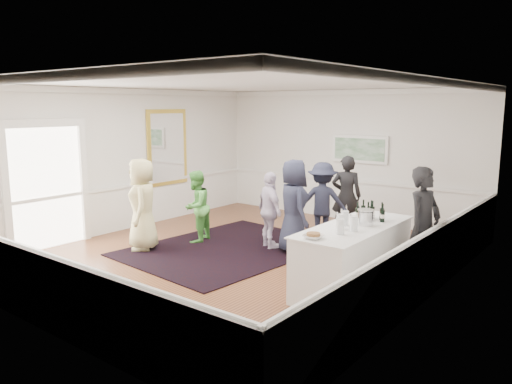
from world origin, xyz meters
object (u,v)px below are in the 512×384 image
Objects in this scene: guest_navy at (293,206)px; guest_green at (196,207)px; guest_lilac at (270,210)px; nut_bowl at (313,236)px; bartender at (423,227)px; guest_tan at (142,204)px; ice_bucket at (366,218)px; guest_dark_b at (346,196)px; serving_table at (354,257)px; guest_dark_a at (322,202)px.

guest_green is at bearing 52.06° from guest_navy.
guest_lilac reaches higher than nut_bowl.
bartender is 5.24m from guest_tan.
guest_dark_b is at bearing 122.95° from ice_bucket.
guest_lilac is 0.55m from guest_navy.
guest_dark_b reaches higher than guest_lilac.
guest_tan is 4.17m from nut_bowl.
ice_bucket is at bearing 97.40° from guest_dark_b.
serving_table is 1.20m from bartender.
guest_dark_b reaches higher than guest_green.
guest_green is at bearing 21.36° from guest_dark_b.
guest_navy reaches higher than serving_table.
serving_table is at bearing -173.91° from guest_lilac.
guest_lilac is at bearing 94.86° from guest_green.
guest_green is 3.99m from nut_bowl.
bartender reaches higher than ice_bucket.
guest_tan is 1.03× the size of guest_dark_b.
guest_tan reaches higher than nut_bowl.
guest_lilac is at bearing 156.95° from serving_table.
bartender is 1.14× the size of guest_dark_a.
guest_dark_b is 6.78× the size of ice_bucket.
bartender is at bearing 125.30° from guest_dark_a.
serving_table is 1.15m from nut_bowl.
bartender reaches higher than nut_bowl.
nut_bowl is (1.70, -2.06, 0.13)m from guest_navy.
guest_navy is at bearing 57.82° from guest_dark_b.
bartender is 3.13m from guest_dark_b.
guest_tan is at bearing 20.50° from guest_dark_a.
bartender is 7.27× the size of ice_bucket.
guest_lilac is 1.24m from guest_dark_a.
guest_green is (-4.62, -0.36, -0.20)m from bartender.
guest_dark_a is at bearing 90.47° from guest_tan.
guest_dark_a is 0.94× the size of guest_dark_b.
serving_table is 2.13m from guest_navy.
guest_navy is 2.67m from nut_bowl.
guest_navy is at bearing 96.33° from bartender.
bartender is at bearing -154.65° from guest_lilac.
guest_navy is 2.13m from ice_bucket.
guest_dark_a is at bearing 130.52° from serving_table.
guest_tan is at bearing -170.18° from ice_bucket.
guest_dark_b is at bearing 119.93° from serving_table.
guest_navy is at bearing 90.87° from guest_green.
guest_dark_b is at bearing -61.43° from guest_navy.
guest_dark_a is (2.45, 2.73, -0.07)m from guest_tan.
guest_navy is (-0.01, -1.08, 0.08)m from guest_dark_a.
guest_tan reaches higher than ice_bucket.
guest_green reaches higher than ice_bucket.
guest_navy is at bearing 62.11° from guest_dark_a.
guest_dark_a is (-1.81, 2.12, 0.33)m from serving_table.
bartender is 6.84× the size of nut_bowl.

